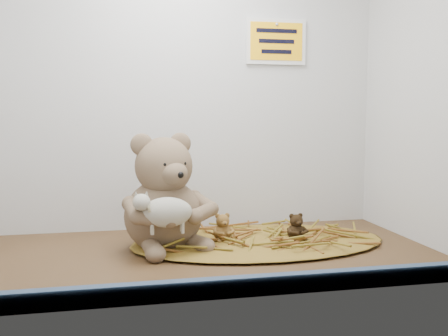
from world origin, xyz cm
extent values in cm
cube|color=#412916|center=(0.00, 0.00, 0.00)|extent=(120.00, 60.00, 0.40)
cube|color=silver|center=(0.00, 30.00, 45.00)|extent=(120.00, 0.40, 90.00)
cube|color=silver|center=(60.00, 0.00, 45.00)|extent=(0.40, 60.00, 90.00)
cube|color=#364B68|center=(0.00, -28.80, 1.80)|extent=(119.28, 2.20, 3.60)
ellipsoid|color=brown|center=(18.98, 7.02, 0.64)|extent=(66.49, 38.61, 1.29)
cube|color=#FFB00D|center=(30.00, 29.40, 55.00)|extent=(16.00, 1.20, 11.00)
camera|label=1|loc=(-15.63, -115.30, 32.96)|focal=40.00mm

